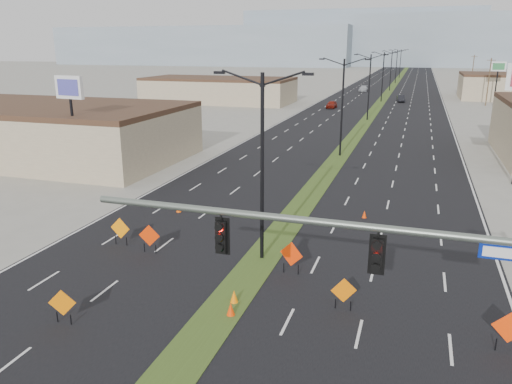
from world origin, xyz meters
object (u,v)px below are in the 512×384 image
(streetlight_5, at_px, (396,65))
(cone_0, at_px, (231,309))
(car_left, at_px, (332,105))
(car_far, at_px, (363,89))
(streetlight_4, at_px, (391,69))
(signal_mast, at_px, (441,277))
(cone_2, at_px, (364,214))
(construction_sign_3, at_px, (291,255))
(cone_1, at_px, (234,297))
(streetlight_6, at_px, (400,63))
(streetlight_3, at_px, (383,75))
(construction_sign_0, at_px, (62,304))
(construction_sign_1, at_px, (120,229))
(streetlight_1, at_px, (342,104))
(construction_sign_5, at_px, (509,329))
(construction_sign_2, at_px, (149,237))
(pole_sign_west, at_px, (70,96))
(streetlight_2, at_px, (369,85))
(streetlight_0, at_px, (262,162))
(pole_sign_east_far, at_px, (498,70))
(construction_sign_4, at_px, (344,292))
(car_mid, at_px, (401,99))
(cone_3, at_px, (179,208))

(streetlight_5, bearing_deg, cone_0, -89.79)
(car_left, xyz_separation_m, car_far, (1.75, 37.53, 0.03))
(streetlight_4, relative_size, cone_0, 15.66)
(signal_mast, height_order, cone_2, signal_mast)
(construction_sign_3, xyz_separation_m, cone_0, (-1.46, -4.87, -0.71))
(construction_sign_3, xyz_separation_m, cone_1, (-1.72, -3.77, -0.71))
(car_far, bearing_deg, streetlight_6, 83.38)
(streetlight_3, height_order, construction_sign_0, streetlight_3)
(streetlight_6, bearing_deg, construction_sign_1, -92.86)
(streetlight_1, height_order, construction_sign_5, streetlight_1)
(streetlight_3, xyz_separation_m, construction_sign_5, (11.50, -89.54, -4.41))
(streetlight_6, height_order, car_far, streetlight_6)
(construction_sign_2, bearing_deg, pole_sign_west, 133.19)
(cone_1, bearing_deg, cone_2, 72.32)
(streetlight_2, height_order, construction_sign_0, streetlight_2)
(cone_0, distance_m, pole_sign_west, 28.55)
(streetlight_2, bearing_deg, streetlight_0, -90.00)
(streetlight_2, bearing_deg, signal_mast, -82.61)
(streetlight_0, xyz_separation_m, streetlight_2, (0.00, 56.00, 0.00))
(streetlight_4, xyz_separation_m, construction_sign_5, (11.50, -117.54, -4.41))
(car_far, bearing_deg, streetlight_2, -83.88)
(streetlight_0, height_order, construction_sign_5, streetlight_0)
(pole_sign_west, distance_m, pole_sign_east_far, 84.56)
(streetlight_2, bearing_deg, pole_sign_east_far, 53.11)
(signal_mast, bearing_deg, construction_sign_1, 151.37)
(construction_sign_1, distance_m, construction_sign_4, 13.97)
(streetlight_2, relative_size, car_far, 2.04)
(streetlight_4, distance_m, construction_sign_1, 113.13)
(construction_sign_3, bearing_deg, streetlight_0, 161.30)
(car_mid, distance_m, construction_sign_0, 94.36)
(car_mid, bearing_deg, cone_2, -96.69)
(streetlight_0, bearing_deg, streetlight_2, 90.00)
(car_far, height_order, cone_0, car_far)
(construction_sign_1, relative_size, construction_sign_5, 0.98)
(construction_sign_2, distance_m, construction_sign_3, 8.24)
(cone_1, bearing_deg, streetlight_2, 90.27)
(cone_3, relative_size, pole_sign_east_far, 0.07)
(streetlight_2, xyz_separation_m, cone_2, (4.65, -47.47, -5.15))
(streetlight_3, relative_size, cone_1, 15.61)
(streetlight_5, height_order, cone_0, streetlight_5)
(signal_mast, height_order, construction_sign_4, signal_mast)
(construction_sign_1, bearing_deg, car_left, 91.66)
(streetlight_4, distance_m, construction_sign_0, 121.23)
(car_far, xyz_separation_m, cone_1, (6.49, -112.34, -0.39))
(streetlight_0, bearing_deg, signal_mast, -49.46)
(signal_mast, xyz_separation_m, streetlight_3, (-8.56, 94.00, 0.63))
(construction_sign_3, relative_size, cone_3, 2.80)
(signal_mast, height_order, streetlight_4, streetlight_4)
(pole_sign_east_far, bearing_deg, cone_0, -106.93)
(streetlight_4, bearing_deg, construction_sign_1, -94.28)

